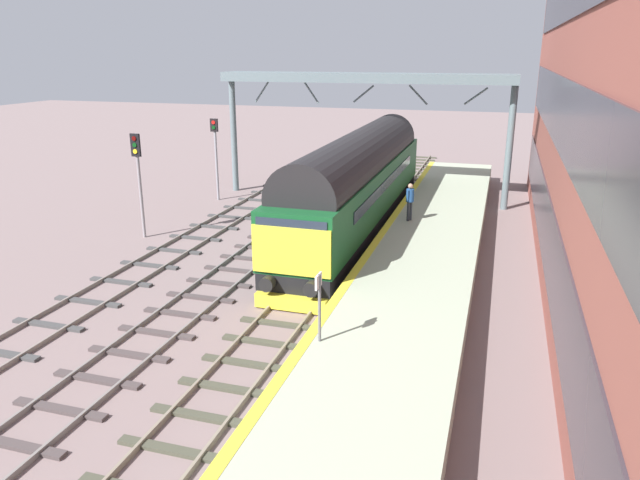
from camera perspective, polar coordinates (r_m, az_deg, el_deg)
The scene contains 11 objects.
ground_plane at distance 20.84m, azimuth -1.46°, elevation -5.23°, with size 140.00×140.00×0.00m, color slate.
track_main at distance 20.82m, azimuth -1.46°, elevation -5.09°, with size 2.50×60.00×0.15m.
track_adjacent_west at distance 22.02m, azimuth -9.66°, elevation -4.06°, with size 2.50×60.00×0.15m.
track_adjacent_far_west at distance 23.70m, azimuth -17.20°, elevation -3.03°, with size 2.50×60.00×0.15m.
station_platform at distance 19.89m, azimuth 8.45°, elevation -5.02°, with size 4.00×44.00×1.01m.
diesel_locomotive at distance 27.25m, azimuth 3.65°, elevation 5.68°, with size 2.74×18.59×4.68m.
signal_post_mid at distance 27.61m, azimuth -16.95°, elevation 6.22°, with size 0.44×0.22×4.69m.
signal_post_far at distance 34.05m, azimuth -9.93°, elevation 8.46°, with size 0.44×0.22×4.58m.
platform_number_sign at distance 14.97m, azimuth -0.09°, elevation -5.46°, with size 0.10×0.44×1.81m.
waiting_passenger at distance 26.22m, azimuth 8.59°, elevation 3.95°, with size 0.44×0.48×1.64m.
overhead_footbridge at distance 33.44m, azimuth 4.20°, elevation 14.64°, with size 16.06×2.00×6.98m.
Camera 1 is at (6.10, -18.23, 8.07)m, focal length 33.50 mm.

